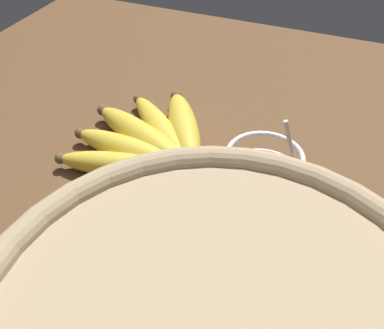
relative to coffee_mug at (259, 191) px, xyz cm
name	(u,v)px	position (x,y,z in cm)	size (l,w,h in cm)	color
table	(194,222)	(6.76, 3.34, -4.92)	(114.38, 114.38, 2.52)	brown
coffee_mug	(259,191)	(0.00, 0.00, 0.00)	(13.50, 8.88, 14.07)	silver
banana_bunch	(151,140)	(16.95, -5.72, -1.79)	(20.23, 22.08, 4.28)	brown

